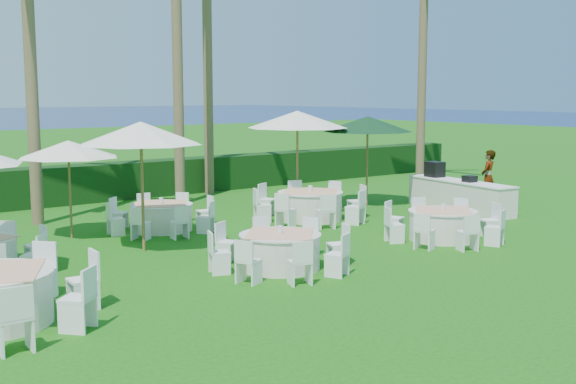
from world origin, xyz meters
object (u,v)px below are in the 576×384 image
at_px(umbrella_b, 141,133).
at_px(banquet_table_f, 310,205).
at_px(banquet_table_e, 162,216).
at_px(umbrella_d, 297,119).
at_px(banquet_table_c, 443,224).
at_px(banquet_table_b, 280,250).
at_px(umbrella_c, 68,149).
at_px(buffet_table, 459,194).
at_px(umbrella_green, 368,124).
at_px(staff_person, 488,177).

bearing_deg(umbrella_b, banquet_table_f, 8.61).
xyz_separation_m(banquet_table_e, umbrella_d, (4.83, 0.55, 2.33)).
bearing_deg(banquet_table_c, banquet_table_b, 179.06).
height_order(banquet_table_f, umbrella_c, umbrella_c).
bearing_deg(umbrella_d, buffet_table, -39.27).
bearing_deg(umbrella_d, banquet_table_e, -173.55).
bearing_deg(umbrella_green, umbrella_d, 161.19).
bearing_deg(banquet_table_e, umbrella_green, -1.57).
bearing_deg(staff_person, umbrella_green, -52.42).
height_order(umbrella_green, staff_person, umbrella_green).
height_order(banquet_table_e, umbrella_d, umbrella_d).
relative_size(banquet_table_b, umbrella_d, 0.94).
bearing_deg(umbrella_green, umbrella_c, 176.07).
xyz_separation_m(banquet_table_f, umbrella_d, (0.83, 1.63, 2.28)).
distance_m(umbrella_b, umbrella_c, 2.50).
relative_size(umbrella_c, staff_person, 1.40).
xyz_separation_m(banquet_table_b, buffet_table, (8.62, 2.55, 0.10)).
distance_m(umbrella_b, umbrella_green, 8.62).
distance_m(banquet_table_f, umbrella_c, 6.60).
bearing_deg(umbrella_green, banquet_table_b, -145.37).
relative_size(banquet_table_c, umbrella_c, 1.16).
bearing_deg(banquet_table_e, umbrella_b, -127.28).
height_order(banquet_table_b, umbrella_d, umbrella_d).
xyz_separation_m(banquet_table_f, staff_person, (6.20, -1.25, 0.44)).
bearing_deg(banquet_table_c, umbrella_c, 141.22).
distance_m(banquet_table_c, banquet_table_e, 7.00).
bearing_deg(banquet_table_c, staff_person, 27.29).
bearing_deg(umbrella_b, staff_person, -2.08).
bearing_deg(banquet_table_f, staff_person, -11.38).
relative_size(banquet_table_f, umbrella_green, 1.11).
distance_m(banquet_table_e, umbrella_d, 5.39).
xyz_separation_m(umbrella_c, staff_person, (12.39, -2.77, -1.30)).
distance_m(banquet_table_b, buffet_table, 8.99).
bearing_deg(banquet_table_e, banquet_table_b, -90.50).
bearing_deg(banquet_table_b, umbrella_b, 114.02).
height_order(banquet_table_e, staff_person, staff_person).
distance_m(banquet_table_b, staff_person, 10.61).
bearing_deg(umbrella_c, buffet_table, -15.34).
bearing_deg(umbrella_c, banquet_table_e, -11.37).
bearing_deg(banquet_table_b, staff_person, 14.93).
height_order(banquet_table_c, staff_person, staff_person).
distance_m(banquet_table_f, umbrella_d, 2.92).
bearing_deg(umbrella_green, buffet_table, -55.87).
distance_m(banquet_table_b, umbrella_d, 7.78).
bearing_deg(umbrella_c, banquet_table_f, -13.79).
distance_m(banquet_table_f, umbrella_b, 5.93).
relative_size(umbrella_b, staff_person, 1.68).
bearing_deg(banquet_table_f, banquet_table_b, -135.47).
relative_size(umbrella_b, umbrella_c, 1.20).
bearing_deg(banquet_table_c, buffet_table, 34.46).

